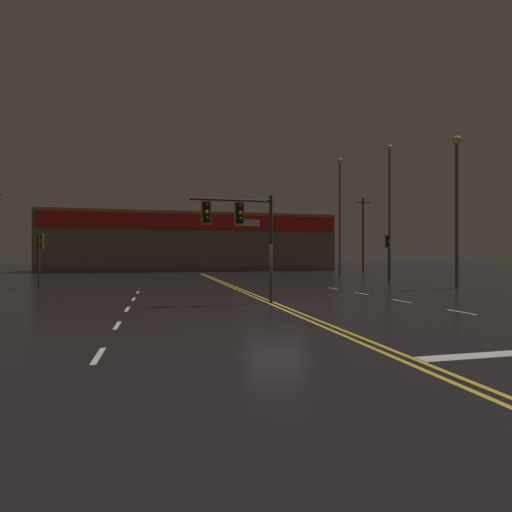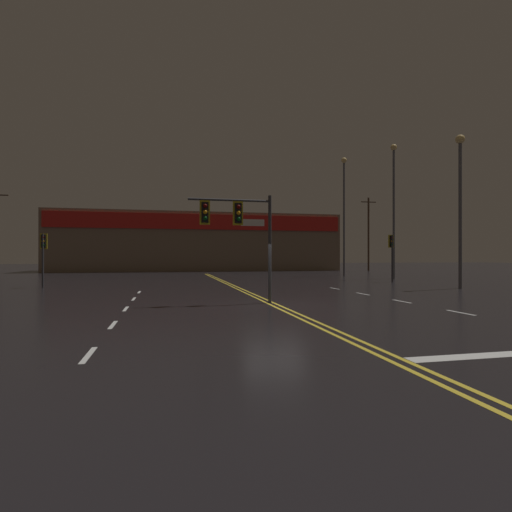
{
  "view_description": "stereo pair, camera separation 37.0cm",
  "coord_description": "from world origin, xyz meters",
  "views": [
    {
      "loc": [
        -4.61,
        -15.64,
        1.98
      ],
      "look_at": [
        0.0,
        3.48,
        2.0
      ],
      "focal_mm": 28.0,
      "sensor_mm": 36.0,
      "label": 1
    },
    {
      "loc": [
        -4.25,
        -15.72,
        1.98
      ],
      "look_at": [
        0.0,
        3.48,
        2.0
      ],
      "focal_mm": 28.0,
      "sensor_mm": 36.0,
      "label": 2
    }
  ],
  "objects": [
    {
      "name": "ground_plane",
      "position": [
        0.0,
        0.0,
        0.0
      ],
      "size": [
        200.0,
        200.0,
        0.0
      ],
      "primitive_type": "plane",
      "color": "black"
    },
    {
      "name": "road_markings",
      "position": [
        1.26,
        -1.94,
        0.0
      ],
      "size": [
        17.22,
        60.0,
        0.01
      ],
      "color": "gold",
      "rests_on": "ground"
    },
    {
      "name": "traffic_signal_median",
      "position": [
        -1.49,
        0.71,
        3.44
      ],
      "size": [
        3.52,
        0.36,
        4.58
      ],
      "color": "#38383D",
      "rests_on": "ground"
    },
    {
      "name": "traffic_signal_corner_northeast",
      "position": [
        12.58,
        12.0,
        2.68
      ],
      "size": [
        0.42,
        0.36,
        3.65
      ],
      "color": "#38383D",
      "rests_on": "ground"
    },
    {
      "name": "traffic_signal_corner_northwest",
      "position": [
        -12.0,
        11.98,
        2.53
      ],
      "size": [
        0.42,
        0.36,
        3.45
      ],
      "color": "#38383D",
      "rests_on": "ground"
    },
    {
      "name": "streetlight_near_left",
      "position": [
        13.38,
        5.57,
        6.06
      ],
      "size": [
        0.56,
        0.56,
        9.5
      ],
      "color": "#59595E",
      "rests_on": "ground"
    },
    {
      "name": "streetlight_near_right",
      "position": [
        15.3,
        16.11,
        7.38
      ],
      "size": [
        0.56,
        0.56,
        11.94
      ],
      "color": "#59595E",
      "rests_on": "ground"
    },
    {
      "name": "streetlight_median_approach",
      "position": [
        13.35,
        22.12,
        7.47
      ],
      "size": [
        0.56,
        0.56,
        12.11
      ],
      "color": "#59595E",
      "rests_on": "ground"
    },
    {
      "name": "building_backdrop",
      "position": [
        0.0,
        41.43,
        3.95
      ],
      "size": [
        38.79,
        10.23,
        7.87
      ],
      "color": "#7A6651",
      "rests_on": "ground"
    },
    {
      "name": "utility_pole_row",
      "position": [
        0.51,
        34.83,
        5.13
      ],
      "size": [
        48.25,
        0.26,
        10.13
      ],
      "color": "#4C3828",
      "rests_on": "ground"
    }
  ]
}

